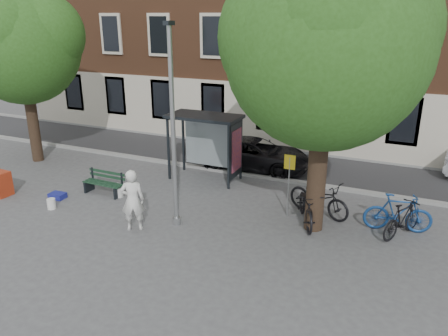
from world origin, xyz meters
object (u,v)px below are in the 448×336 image
painter (133,200)px  bike_a (319,198)px  bench (104,184)px  bike_c (306,206)px  bus_shelter (215,133)px  car_dark (255,154)px  notice_sign (289,171)px  lamppost (173,139)px  bike_d (402,219)px  bike_b (398,213)px

painter → bike_a: 5.99m
bench → bike_c: 7.42m
bus_shelter → bike_c: bus_shelter is taller
car_dark → notice_sign: bearing=-148.2°
bench → painter: bearing=-34.6°
bike_a → notice_sign: size_ratio=1.08×
lamppost → bike_a: (3.90, 2.56, -2.19)m
painter → bike_c: 5.39m
painter → notice_sign: bearing=-173.7°
bench → notice_sign: (6.68, 0.99, 1.17)m
lamppost → bike_c: size_ratio=2.76×
bike_d → car_dark: bearing=-3.6°
car_dark → notice_sign: 4.81m
bench → notice_sign: size_ratio=0.77×
bike_c → car_dark: 5.39m
bike_a → painter: bearing=145.9°
bike_c → bike_b: bearing=-10.3°
bike_b → bike_d: bearing=-166.0°
painter → bike_d: size_ratio=1.07×
bike_a → notice_sign: 1.41m
bike_c → car_dark: bearing=104.4°
lamppost → bike_c: (3.70, 1.74, -2.20)m
lamppost → bench: lamppost is taller
bike_c → car_dark: (-3.30, 4.26, 0.07)m
lamppost → car_dark: lamppost is taller
bike_d → notice_sign: notice_sign is taller
bike_b → car_dark: (-5.95, 3.64, 0.05)m
painter → bike_d: (7.52, 2.89, -0.42)m
bench → bike_c: size_ratio=0.73×
car_dark → bike_d: bearing=-124.6°
lamppost → bike_c: bearing=25.2°
painter → bike_c: size_ratio=0.88×
lamppost → bench: 4.53m
lamppost → bike_d: 7.17m
bike_c → bus_shelter: bearing=127.9°
bench → bike_b: bearing=8.3°
bike_d → notice_sign: size_ratio=0.87×
bike_c → lamppost: bearing=-178.1°
bike_b → bench: bearing=85.6°
painter → car_dark: 6.99m
bike_a → bike_b: 2.46m
car_dark → bus_shelter: bearing=150.3°
lamppost → bike_b: bearing=20.3°
bus_shelter → bike_b: (6.96, -1.75, -1.31)m
bus_shelter → bench: 4.59m
lamppost → bike_a: bearing=33.2°
bus_shelter → lamppost: bearing=-81.6°
bus_shelter → bike_d: (7.11, -2.05, -1.37)m
painter → bench: 3.34m
bike_d → bike_b: bearing=-35.0°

